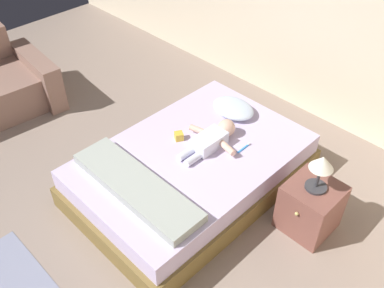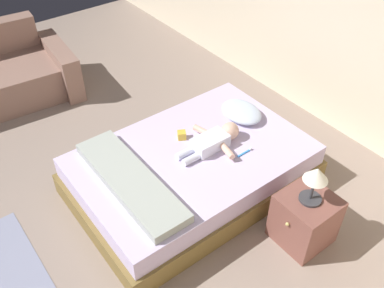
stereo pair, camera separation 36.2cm
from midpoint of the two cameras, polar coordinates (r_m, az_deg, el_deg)
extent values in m
plane|color=gray|center=(3.73, -14.41, -11.44)|extent=(8.00, 8.00, 0.00)
cube|color=brown|center=(3.90, 2.67, -4.56)|extent=(1.37, 2.08, 0.21)
cube|color=silver|center=(3.75, 2.76, -2.39)|extent=(1.32, 1.99, 0.19)
ellipsoid|color=silver|center=(4.11, 9.16, 4.20)|extent=(0.43, 0.32, 0.11)
cube|color=white|center=(3.71, 5.23, 0.06)|extent=(0.18, 0.32, 0.12)
sphere|color=beige|center=(3.82, 7.84, 1.66)|extent=(0.16, 0.16, 0.16)
cylinder|color=beige|center=(3.83, 4.08, 1.67)|extent=(0.19, 0.10, 0.06)
cylinder|color=beige|center=(3.65, 7.58, -1.04)|extent=(0.18, 0.09, 0.06)
cylinder|color=white|center=(3.63, 1.92, -1.36)|extent=(0.06, 0.17, 0.06)
cylinder|color=white|center=(3.58, 2.84, -2.14)|extent=(0.06, 0.17, 0.06)
cube|color=#348FEC|center=(3.73, 9.78, -1.33)|extent=(0.02, 0.15, 0.01)
cube|color=white|center=(3.76, 10.58, -0.73)|extent=(0.01, 0.02, 0.01)
cube|color=#8C695B|center=(5.34, -15.32, 10.05)|extent=(0.96, 0.28, 0.53)
cube|color=brown|center=(3.57, 17.77, -9.70)|extent=(0.41, 0.41, 0.46)
sphere|color=tan|center=(3.36, 15.77, -10.48)|extent=(0.03, 0.03, 0.03)
cylinder|color=#333338|center=(3.40, 18.58, -7.11)|extent=(0.17, 0.17, 0.02)
cylinder|color=#333338|center=(3.32, 18.96, -5.87)|extent=(0.02, 0.02, 0.19)
cone|color=silver|center=(3.22, 19.54, -3.99)|extent=(0.18, 0.18, 0.11)
cube|color=#A0A89F|center=(3.40, -5.32, -5.05)|extent=(1.24, 0.34, 0.08)
cube|color=gold|center=(3.81, 1.33, 1.09)|extent=(0.10, 0.10, 0.07)
camera|label=1|loc=(0.18, -87.13, 2.46)|focal=39.72mm
camera|label=2|loc=(0.18, 92.87, -2.46)|focal=39.72mm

